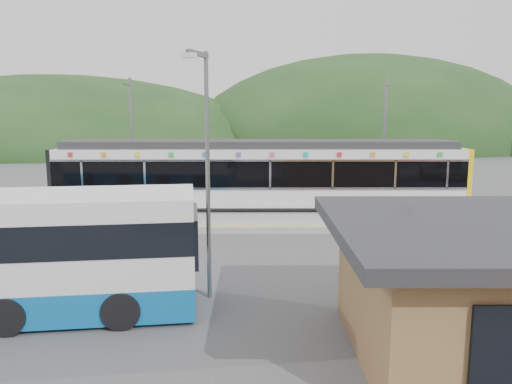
{
  "coord_description": "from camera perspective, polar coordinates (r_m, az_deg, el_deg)",
  "views": [
    {
      "loc": [
        -0.23,
        -19.15,
        5.33
      ],
      "look_at": [
        -0.16,
        1.0,
        1.96
      ],
      "focal_mm": 35.0,
      "sensor_mm": 36.0,
      "label": 1
    }
  ],
  "objects": [
    {
      "name": "catenary_mast_west",
      "position": [
        28.57,
        -13.98,
        5.84
      ],
      "size": [
        0.18,
        1.8,
        7.0
      ],
      "color": "slate",
      "rests_on": "ground"
    },
    {
      "name": "ground",
      "position": [
        19.87,
        0.47,
        -6.07
      ],
      "size": [
        120.0,
        120.0,
        0.0
      ],
      "primitive_type": "plane",
      "color": "#4C4C4F",
      "rests_on": "ground"
    },
    {
      "name": "catenary_mast_east",
      "position": [
        28.68,
        14.47,
        5.83
      ],
      "size": [
        0.18,
        1.8,
        7.0
      ],
      "color": "slate",
      "rests_on": "ground"
    },
    {
      "name": "platform",
      "position": [
        23.04,
        0.38,
        -3.51
      ],
      "size": [
        26.0,
        3.2,
        0.3
      ],
      "primitive_type": "cube",
      "color": "#9E9E99",
      "rests_on": "ground"
    },
    {
      "name": "lamp_post",
      "position": [
        13.6,
        -5.63,
        4.07
      ],
      "size": [
        0.47,
        1.23,
        6.83
      ],
      "rotation": [
        0.0,
        0.0,
        -0.32
      ],
      "color": "slate",
      "rests_on": "ground"
    },
    {
      "name": "hills",
      "position": [
        25.82,
        14.22,
        -2.72
      ],
      "size": [
        146.0,
        149.0,
        26.0
      ],
      "color": "#1E3D19",
      "rests_on": "ground"
    },
    {
      "name": "yellow_line",
      "position": [
        21.73,
        0.41,
        -3.88
      ],
      "size": [
        26.0,
        0.1,
        0.01
      ],
      "primitive_type": "cube",
      "color": "yellow",
      "rests_on": "platform"
    },
    {
      "name": "train",
      "position": [
        25.36,
        0.43,
        2.09
      ],
      "size": [
        20.44,
        3.01,
        3.74
      ],
      "color": "black",
      "rests_on": "ground"
    }
  ]
}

